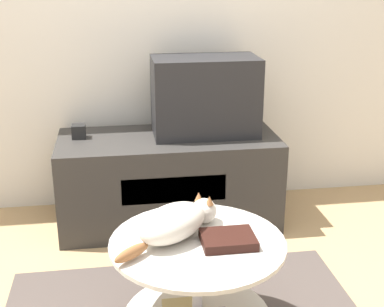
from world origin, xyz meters
TOP-DOWN VIEW (x-y plane):
  - wall_back at (0.00, 1.57)m, footprint 8.00×0.05m
  - tv_stand at (0.05, 1.19)m, footprint 1.35×0.59m
  - tv at (0.28, 1.23)m, footprint 0.64×0.36m
  - speaker at (-0.49, 1.26)m, footprint 0.08×0.08m
  - coffee_table at (0.04, -0.01)m, footprint 0.72×0.72m
  - dvd_box at (0.16, -0.05)m, footprint 0.22×0.17m
  - cat at (-0.04, 0.04)m, footprint 0.46×0.40m

SIDE VIEW (x-z plane):
  - tv_stand at x=0.05m, z-range 0.00..0.57m
  - coffee_table at x=0.04m, z-range 0.08..0.56m
  - dvd_box at x=0.16m, z-range 0.50..0.54m
  - cat at x=-0.04m, z-range 0.50..0.64m
  - speaker at x=-0.49m, z-range 0.57..0.65m
  - tv at x=0.28m, z-range 0.57..1.04m
  - wall_back at x=0.00m, z-range 0.00..2.60m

